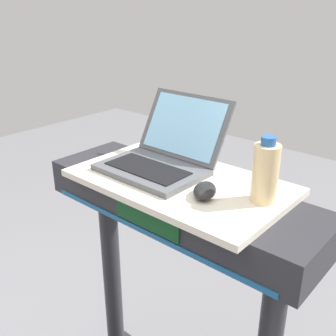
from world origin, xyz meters
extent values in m
cylinder|color=#28282D|center=(-0.34, 0.70, 0.55)|extent=(0.07, 0.07, 0.80)
cube|color=#28282D|center=(0.00, 0.70, 1.00)|extent=(0.90, 0.28, 0.11)
cube|color=#0C3F19|center=(0.00, 0.56, 1.00)|extent=(0.24, 0.01, 0.06)
cube|color=#1E598C|center=(0.00, 0.56, 0.96)|extent=(0.81, 0.00, 0.02)
cube|color=beige|center=(0.00, 0.70, 1.07)|extent=(0.64, 0.38, 0.02)
cube|color=#515459|center=(-0.09, 0.68, 1.08)|extent=(0.31, 0.22, 0.02)
cube|color=black|center=(-0.09, 0.66, 1.09)|extent=(0.26, 0.12, 0.00)
cube|color=#515459|center=(-0.09, 0.84, 1.19)|extent=(0.31, 0.11, 0.19)
cube|color=#8CCCF2|center=(-0.09, 0.83, 1.19)|extent=(0.28, 0.09, 0.17)
ellipsoid|color=black|center=(0.13, 0.66, 1.09)|extent=(0.10, 0.12, 0.03)
cylinder|color=beige|center=(0.26, 0.74, 1.15)|extent=(0.07, 0.07, 0.15)
cylinder|color=#2659A5|center=(0.26, 0.74, 1.24)|extent=(0.04, 0.04, 0.02)
camera|label=1|loc=(0.68, -0.13, 1.56)|focal=42.69mm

